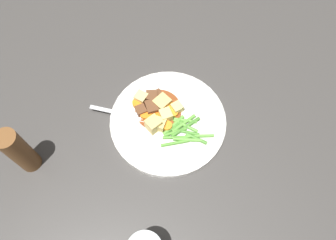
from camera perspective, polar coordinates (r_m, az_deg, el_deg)
The scene contains 34 objects.
ground_plane at distance 0.83m, azimuth -0.00°, elevation -0.44°, with size 3.00×3.00×0.00m, color #423F3D.
dinner_plate at distance 0.82m, azimuth -0.00°, elevation -0.22°, with size 0.29×0.29×0.01m, color white.
stew_sauce at distance 0.83m, azimuth -1.90°, elevation 1.61°, with size 0.12×0.12×0.00m, color brown.
carrot_slice_0 at distance 0.84m, azimuth -5.13°, elevation 2.88°, with size 0.03×0.03×0.01m, color orange.
carrot_slice_1 at distance 0.82m, azimuth -3.79°, elevation 1.06°, with size 0.03×0.03×0.01m, color orange.
carrot_slice_2 at distance 0.82m, azimuth 0.83°, elevation 1.34°, with size 0.03×0.03×0.01m, color orange.
carrot_slice_3 at distance 0.80m, azimuth -0.16°, elevation -1.05°, with size 0.02×0.02×0.01m, color orange.
carrot_slice_4 at distance 0.83m, azimuth 0.28°, elevation 2.14°, with size 0.03×0.03×0.01m, color orange.
carrot_slice_5 at distance 0.82m, azimuth -1.89°, elevation 1.31°, with size 0.03×0.03×0.01m, color orange.
potato_chunk_0 at distance 0.79m, azimuth -2.53°, elevation -0.77°, with size 0.03×0.03×0.04m, color #DBBC6B.
potato_chunk_1 at distance 0.84m, azimuth -4.62°, elevation 3.87°, with size 0.03×0.03×0.02m, color #E5CC7A.
potato_chunk_2 at distance 0.81m, azimuth -0.41°, elevation 0.79°, with size 0.03×0.03×0.03m, color #E5CC7A.
potato_chunk_3 at distance 0.80m, azimuth -1.41°, elevation -0.72°, with size 0.03×0.03×0.02m, color #DBBC6B.
potato_chunk_4 at distance 0.82m, azimuth -1.01°, elevation 2.95°, with size 0.03×0.04×0.03m, color #DBBC6B.
potato_chunk_5 at distance 0.82m, azimuth 1.55°, elevation 2.14°, with size 0.02×0.02×0.02m, color #E5CC7A.
meat_chunk_0 at distance 0.84m, azimuth -2.76°, elevation 4.02°, with size 0.03×0.03×0.02m, color brown.
meat_chunk_1 at distance 0.82m, azimuth -4.63°, elevation 1.64°, with size 0.03×0.02×0.02m, color brown.
meat_chunk_2 at distance 0.82m, azimuth -2.79°, elevation 2.16°, with size 0.03×0.03×0.02m, color brown.
meat_chunk_3 at distance 0.84m, azimuth -1.92°, elevation 4.44°, with size 0.02×0.02×0.02m, color brown.
green_bean_0 at distance 0.79m, azimuth 1.23°, elevation -3.97°, with size 0.01×0.01×0.07m, color #599E38.
green_bean_1 at distance 0.81m, azimuth 2.10°, elevation 0.07°, with size 0.01×0.01×0.08m, color #66AD42.
green_bean_2 at distance 0.81m, azimuth 3.02°, elevation -0.98°, with size 0.01×0.01×0.06m, color #66AD42.
green_bean_3 at distance 0.80m, azimuth 5.41°, elevation -2.74°, with size 0.01×0.01×0.07m, color #66AD42.
green_bean_4 at distance 0.81m, azimuth 2.71°, elevation -0.59°, with size 0.01×0.01×0.07m, color #66AD42.
green_bean_5 at distance 0.80m, azimuth 1.25°, elevation -2.07°, with size 0.01×0.01×0.06m, color #599E38.
green_bean_6 at distance 0.80m, azimuth 0.86°, elevation -1.36°, with size 0.01×0.01×0.06m, color #4C8E33.
green_bean_7 at distance 0.81m, azimuth 0.90°, elevation -0.93°, with size 0.01×0.01×0.07m, color #66AD42.
green_bean_8 at distance 0.80m, azimuth 2.92°, elevation -2.02°, with size 0.01×0.01×0.07m, color #4C8E33.
green_bean_9 at distance 0.79m, azimuth 4.91°, elevation -3.17°, with size 0.01×0.01×0.05m, color #4C8E33.
green_bean_10 at distance 0.80m, azimuth 3.05°, elevation -1.21°, with size 0.01×0.01×0.08m, color #4C8E33.
green_bean_11 at distance 0.79m, azimuth 3.27°, elevation -3.43°, with size 0.01×0.01×0.07m, color #66AD42.
green_bean_12 at distance 0.79m, azimuth 1.24°, elevation -3.01°, with size 0.01×0.01×0.06m, color #599E38.
fork at distance 0.83m, azimuth -7.20°, elevation 0.92°, with size 0.15×0.12×0.00m.
pepper_mill at distance 0.79m, azimuth -24.12°, elevation -4.92°, with size 0.05×0.05×0.15m, color brown.
Camera 1 is at (-0.27, 0.23, 0.75)m, focal length 35.59 mm.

